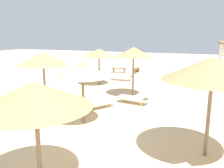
# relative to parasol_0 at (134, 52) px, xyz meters

# --- Properties ---
(ground_plane) EXTENTS (80.00, 80.00, 0.00)m
(ground_plane) POSITION_rel_parasol_0_xyz_m (-0.42, -5.52, -2.70)
(ground_plane) COLOR beige
(parasol_0) EXTENTS (2.23, 2.23, 3.02)m
(parasol_0) POSITION_rel_parasol_0_xyz_m (0.00, 0.00, 0.00)
(parasol_0) COLOR #75604C
(parasol_0) RESTS_ON ground
(parasol_1) EXTENTS (2.96, 2.96, 3.12)m
(parasol_1) POSITION_rel_parasol_0_xyz_m (4.20, -6.27, 0.07)
(parasol_1) COLOR #75604C
(parasol_1) RESTS_ON ground
(parasol_2) EXTENTS (2.66, 2.66, 2.86)m
(parasol_2) POSITION_rel_parasol_0_xyz_m (-3.77, -3.73, -0.18)
(parasol_2) COLOR #75604C
(parasol_2) RESTS_ON ground
(parasol_4) EXTENTS (2.48, 2.48, 2.71)m
(parasol_4) POSITION_rel_parasol_0_xyz_m (-3.30, 2.21, -0.29)
(parasol_4) COLOR #75604C
(parasol_4) RESTS_ON ground
(parasol_5) EXTENTS (2.77, 2.77, 2.66)m
(parasol_5) POSITION_rel_parasol_0_xyz_m (0.26, -9.30, -0.35)
(parasol_5) COLOR #75604C
(parasol_5) RESTS_ON ground
(parasol_6) EXTENTS (2.23, 2.23, 2.61)m
(parasol_6) POSITION_rel_parasol_0_xyz_m (-0.72, -5.13, -0.40)
(parasol_6) COLOR #75604C
(parasol_6) RESTS_ON ground
(lounger_0) EXTENTS (1.97, 0.94, 0.72)m
(lounger_0) POSITION_rel_parasol_0_xyz_m (0.63, -1.66, -2.38)
(lounger_0) COLOR silver
(lounger_0) RESTS_ON ground
(lounger_2) EXTENTS (1.05, 2.00, 0.65)m
(lounger_2) POSITION_rel_parasol_0_xyz_m (-2.35, -4.74, -2.39)
(lounger_2) COLOR silver
(lounger_2) RESTS_ON ground
(lounger_4) EXTENTS (1.94, 0.88, 0.77)m
(lounger_4) POSITION_rel_parasol_0_xyz_m (-2.11, 4.37, -2.38)
(lounger_4) COLOR silver
(lounger_4) RESTS_ON ground
(lounger_6) EXTENTS (1.54, 1.91, 0.79)m
(lounger_6) POSITION_rel_parasol_0_xyz_m (-0.96, -3.18, -2.38)
(lounger_6) COLOR silver
(lounger_6) RESTS_ON ground
(bench_0) EXTENTS (1.52, 0.49, 0.49)m
(bench_0) POSITION_rel_parasol_0_xyz_m (2.08, 5.81, -2.35)
(bench_0) COLOR brown
(bench_0) RESTS_ON ground
(bench_1) EXTENTS (1.54, 0.63, 0.49)m
(bench_1) POSITION_rel_parasol_0_xyz_m (-3.78, 8.02, -2.35)
(bench_1) COLOR brown
(bench_1) RESTS_ON ground
(bench_2) EXTENTS (0.46, 1.51, 0.49)m
(bench_2) POSITION_rel_parasol_0_xyz_m (-2.15, 8.48, -2.35)
(bench_2) COLOR brown
(bench_2) RESTS_ON ground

